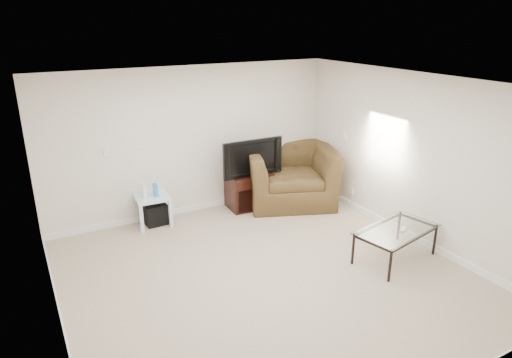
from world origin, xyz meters
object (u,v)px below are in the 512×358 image
coffee_table (395,244)px  tv_stand (249,190)px  subwoofer (155,213)px  recliner (290,166)px  television (250,156)px  side_table (153,210)px

coffee_table → tv_stand: bearing=108.8°
subwoofer → coffee_table: (2.59, -2.76, 0.05)m
recliner → coffee_table: 2.56m
recliner → coffee_table: recliner is taller
tv_stand → coffee_table: size_ratio=0.64×
television → subwoofer: (-1.69, 0.15, -0.78)m
tv_stand → side_table: size_ratio=1.45×
subwoofer → recliner: 2.52m
tv_stand → side_table: bearing=179.6°
side_table → coffee_table: side_table is taller
recliner → subwoofer: bearing=-164.1°
television → subwoofer: size_ratio=2.98×
television → tv_stand: bearing=86.9°
tv_stand → side_table: tv_stand is taller
television → coffee_table: bearing=-71.0°
recliner → coffee_table: bearing=-65.3°
subwoofer → recliner: size_ratio=0.22×
recliner → tv_stand: bearing=-167.6°
tv_stand → subwoofer: (-1.69, 0.12, -0.14)m
side_table → coffee_table: 3.80m
television → side_table: bearing=175.5°
tv_stand → side_table: 1.73m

